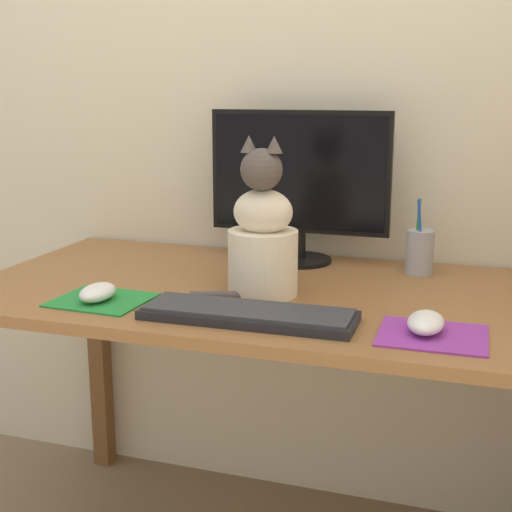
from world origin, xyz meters
The scene contains 10 objects.
wall_back centered at (0.00, 0.39, 1.25)m, with size 7.00×0.04×2.50m.
desk centered at (0.00, 0.00, 0.62)m, with size 1.44×0.71×0.71m.
monitor centered at (-0.05, 0.26, 0.92)m, with size 0.46×0.17×0.38m.
keyboard centered at (-0.02, -0.23, 0.72)m, with size 0.42×0.14×0.02m.
mousepad_left centered at (-0.35, -0.20, 0.71)m, with size 0.20×0.18×0.00m.
mousepad_right centered at (0.33, -0.21, 0.71)m, with size 0.20×0.17×0.00m.
computer_mouse_left centered at (-0.35, -0.22, 0.73)m, with size 0.06×0.10×0.04m.
computer_mouse_right centered at (0.32, -0.20, 0.73)m, with size 0.07×0.11×0.04m.
cat centered at (-0.04, -0.05, 0.84)m, with size 0.21×0.18×0.34m.
pen_cup centered at (0.26, 0.24, 0.77)m, with size 0.07×0.07×0.18m.
Camera 1 is at (0.41, -1.47, 1.15)m, focal length 50.00 mm.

